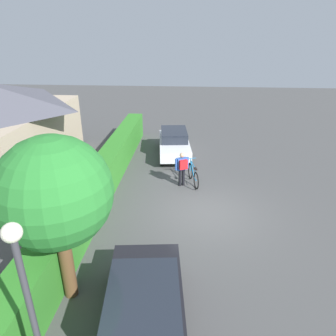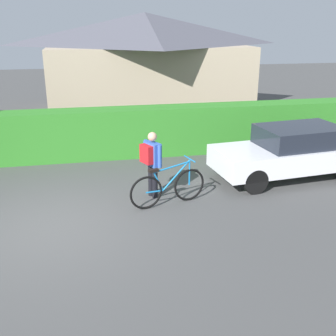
{
  "view_description": "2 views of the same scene",
  "coord_description": "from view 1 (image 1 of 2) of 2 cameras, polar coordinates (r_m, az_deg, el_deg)",
  "views": [
    {
      "loc": [
        -10.17,
        0.72,
        6.34
      ],
      "look_at": [
        2.33,
        1.67,
        0.8
      ],
      "focal_mm": 32.92,
      "sensor_mm": 36.0,
      "label": 1
    },
    {
      "loc": [
        0.84,
        -7.8,
        3.93
      ],
      "look_at": [
        2.52,
        0.63,
        0.85
      ],
      "focal_mm": 43.97,
      "sensor_mm": 36.0,
      "label": 2
    }
  ],
  "objects": [
    {
      "name": "ground_plane",
      "position": [
        12.01,
        7.21,
        -8.24
      ],
      "size": [
        60.0,
        60.0,
        0.0
      ],
      "primitive_type": "plane",
      "color": "#464646"
    },
    {
      "name": "hedge_row",
      "position": [
        12.17,
        -13.58,
        -4.33
      ],
      "size": [
        18.94,
        0.9,
        1.46
      ],
      "primitive_type": "cube",
      "color": "#2F7C26",
      "rests_on": "ground"
    },
    {
      "name": "parked_car_near",
      "position": [
        7.4,
        -4.54,
        -25.79
      ],
      "size": [
        4.7,
        2.25,
        1.34
      ],
      "color": "black",
      "rests_on": "ground"
    },
    {
      "name": "parked_car_far",
      "position": [
        17.17,
        1.14,
        4.73
      ],
      "size": [
        4.13,
        2.02,
        1.37
      ],
      "color": "silver",
      "rests_on": "ground"
    },
    {
      "name": "bicycle",
      "position": [
        14.0,
        4.67,
        -1.27
      ],
      "size": [
        1.79,
        0.63,
        1.03
      ],
      "color": "black",
      "rests_on": "ground"
    },
    {
      "name": "person_rider",
      "position": [
        13.52,
        2.63,
        0.3
      ],
      "size": [
        0.48,
        0.59,
        1.57
      ],
      "color": "black",
      "rests_on": "ground"
    },
    {
      "name": "street_lamp",
      "position": [
        5.4,
        -24.27,
        -22.04
      ],
      "size": [
        0.28,
        0.28,
        4.07
      ],
      "color": "#38383D",
      "rests_on": "ground"
    },
    {
      "name": "tree_kerbside",
      "position": [
        7.4,
        -20.18,
        -4.44
      ],
      "size": [
        2.65,
        2.65,
        4.37
      ],
      "color": "brown",
      "rests_on": "ground"
    }
  ]
}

